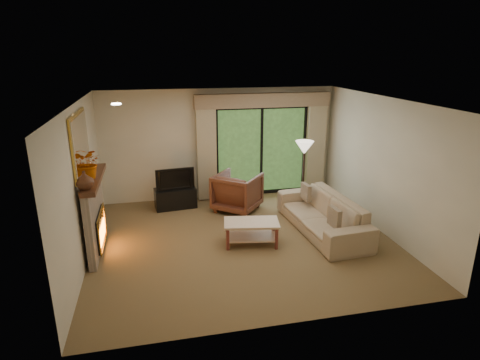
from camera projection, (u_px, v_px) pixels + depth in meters
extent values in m
plane|color=brown|center=(243.00, 240.00, 7.56)|extent=(5.50, 5.50, 0.00)
plane|color=white|center=(244.00, 101.00, 6.76)|extent=(5.50, 5.50, 0.00)
plane|color=beige|center=(220.00, 144.00, 9.49)|extent=(5.00, 0.00, 5.00)
plane|color=beige|center=(290.00, 234.00, 4.84)|extent=(5.00, 0.00, 5.00)
plane|color=beige|center=(81.00, 185.00, 6.60)|extent=(0.00, 5.00, 5.00)
plane|color=beige|center=(382.00, 165.00, 7.72)|extent=(0.00, 5.00, 5.00)
cube|color=tan|center=(206.00, 151.00, 9.30)|extent=(0.45, 0.18, 2.35)
cube|color=tan|center=(315.00, 145.00, 9.85)|extent=(0.45, 0.18, 2.35)
cube|color=#967B60|center=(263.00, 100.00, 9.25)|extent=(3.20, 0.24, 0.32)
cube|color=black|center=(175.00, 198.00, 9.07)|extent=(0.95, 0.51, 0.46)
imported|color=black|center=(174.00, 178.00, 8.93)|extent=(0.86, 0.21, 0.49)
imported|color=#5B2E20|center=(237.00, 192.00, 8.89)|extent=(1.29, 1.29, 0.85)
imported|color=tan|center=(322.00, 214.00, 7.86)|extent=(1.10, 2.47, 0.70)
cube|color=brown|center=(335.00, 217.00, 7.13)|extent=(0.12, 0.36, 0.35)
cube|color=brown|center=(306.00, 192.00, 8.42)|extent=(0.11, 0.35, 0.34)
imported|color=#492818|center=(85.00, 180.00, 6.14)|extent=(0.34, 0.34, 0.29)
imported|color=#B85009|center=(89.00, 163.00, 6.63)|extent=(0.57, 0.53, 0.53)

